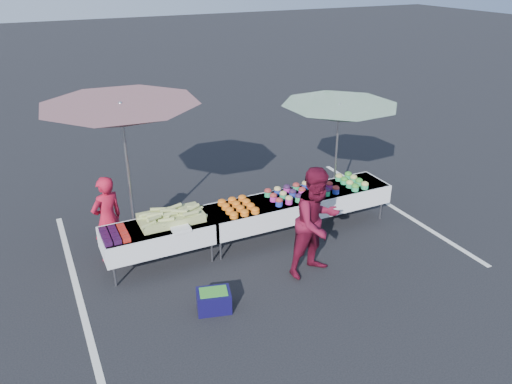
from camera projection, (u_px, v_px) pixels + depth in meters
name	position (u px, v px, depth m)	size (l,w,h in m)	color
ground	(256.00, 241.00, 9.23)	(80.00, 80.00, 0.00)	black
stripe_left	(76.00, 285.00, 7.97)	(0.10, 5.00, 0.00)	silver
stripe_right	(393.00, 207.00, 10.49)	(0.10, 5.00, 0.00)	silver
table_left	(158.00, 235.00, 8.28)	(1.86, 0.81, 0.75)	white
table_center	(256.00, 213.00, 8.98)	(1.86, 0.81, 0.75)	white
table_right	(339.00, 194.00, 9.69)	(1.86, 0.81, 0.75)	white
berry_punnets	(114.00, 235.00, 7.86)	(0.40, 0.54, 0.08)	black
corn_pile	(171.00, 217.00, 8.30)	(1.16, 0.57, 0.26)	#A5A957
plastic_bags	(181.00, 229.00, 8.07)	(0.30, 0.25, 0.05)	white
carrot_bowls	(238.00, 206.00, 8.74)	(0.55, 0.69, 0.11)	orange
potato_cups	(302.00, 191.00, 9.25)	(1.34, 0.58, 0.16)	#2335A5
bean_baskets	(352.00, 181.00, 9.68)	(0.36, 0.68, 0.15)	#2BAD67
vendor	(108.00, 219.00, 8.37)	(0.56, 0.37, 1.54)	#AC132D
customer	(317.00, 222.00, 7.95)	(0.90, 0.70, 1.86)	maroon
umbrella_left	(122.00, 117.00, 8.06)	(3.30, 3.30, 2.67)	black
umbrella_right	(339.00, 114.00, 9.44)	(2.85, 2.85, 2.28)	black
storage_bin	(214.00, 300.00, 7.36)	(0.57, 0.47, 0.32)	#0F0B3B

